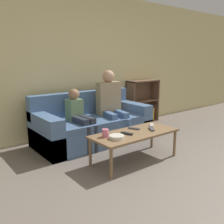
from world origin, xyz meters
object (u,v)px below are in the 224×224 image
(tv_remote_2, at_px, (134,128))
(tv_remote_3, at_px, (152,125))
(coffee_table, at_px, (135,135))
(tv_remote_0, at_px, (151,129))
(bookshelf, at_px, (141,107))
(tv_remote_1, at_px, (127,133))
(snack_bowl, at_px, (117,137))
(cup_near, at_px, (105,133))
(person_child, at_px, (79,115))
(couch, at_px, (93,125))
(person_adult, at_px, (110,100))

(tv_remote_2, xyz_separation_m, tv_remote_3, (0.32, -0.04, 0.00))
(coffee_table, bearing_deg, tv_remote_3, 11.71)
(coffee_table, distance_m, tv_remote_0, 0.28)
(tv_remote_3, bearing_deg, bookshelf, 95.75)
(tv_remote_1, height_order, snack_bowl, snack_bowl)
(cup_near, relative_size, tv_remote_0, 0.61)
(tv_remote_2, bearing_deg, person_child, 94.84)
(bookshelf, bearing_deg, couch, -164.44)
(person_adult, distance_m, cup_near, 1.22)
(bookshelf, xyz_separation_m, cup_near, (-2.05, -1.43, 0.12))
(tv_remote_2, relative_size, tv_remote_3, 1.13)
(bookshelf, height_order, tv_remote_1, bookshelf)
(person_child, xyz_separation_m, cup_near, (-0.12, -0.85, -0.07))
(cup_near, height_order, tv_remote_3, cup_near)
(coffee_table, bearing_deg, tv_remote_0, -11.00)
(bookshelf, distance_m, tv_remote_2, 2.05)
(tv_remote_0, bearing_deg, bookshelf, 79.37)
(couch, relative_size, tv_remote_1, 11.05)
(couch, bearing_deg, coffee_table, -90.69)
(tv_remote_2, height_order, snack_bowl, snack_bowl)
(tv_remote_2, bearing_deg, snack_bowl, 178.58)
(bookshelf, height_order, cup_near, bookshelf)
(couch, bearing_deg, bookshelf, 15.56)
(person_adult, height_order, tv_remote_1, person_adult)
(tv_remote_3, bearing_deg, snack_bowl, -124.10)
(couch, relative_size, tv_remote_3, 12.60)
(tv_remote_1, bearing_deg, bookshelf, 22.01)
(tv_remote_1, height_order, tv_remote_3, same)
(couch, height_order, tv_remote_0, couch)
(person_child, xyz_separation_m, snack_bowl, (-0.05, -1.00, -0.10))
(person_adult, distance_m, tv_remote_0, 1.09)
(person_adult, relative_size, tv_remote_1, 6.86)
(tv_remote_1, bearing_deg, snack_bowl, 177.24)
(person_adult, xyz_separation_m, tv_remote_2, (-0.24, -0.87, -0.27))
(tv_remote_0, bearing_deg, tv_remote_2, 163.09)
(tv_remote_0, height_order, tv_remote_3, same)
(person_child, bearing_deg, cup_near, -99.66)
(person_child, bearing_deg, snack_bowl, -94.52)
(cup_near, distance_m, tv_remote_3, 0.87)
(cup_near, relative_size, tv_remote_2, 0.59)
(bookshelf, distance_m, cup_near, 2.50)
(person_adult, relative_size, person_child, 1.29)
(person_adult, relative_size, tv_remote_3, 7.83)
(person_adult, xyz_separation_m, snack_bowl, (-0.72, -1.06, -0.26))
(couch, height_order, coffee_table, couch)
(coffee_table, height_order, tv_remote_1, tv_remote_1)
(person_child, distance_m, tv_remote_2, 0.92)
(bookshelf, xyz_separation_m, tv_remote_2, (-1.50, -1.39, 0.08))
(cup_near, relative_size, snack_bowl, 0.54)
(coffee_table, bearing_deg, bookshelf, 43.37)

